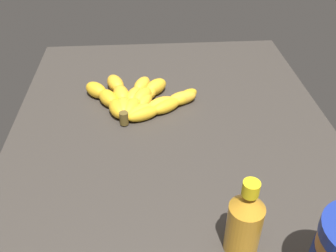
% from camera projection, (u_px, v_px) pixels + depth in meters
% --- Properties ---
extents(ground_plane, '(0.93, 0.72, 0.05)m').
position_uv_depth(ground_plane, '(173.00, 141.00, 0.84)').
color(ground_plane, '#38332D').
extents(banana_bunch, '(0.20, 0.30, 0.04)m').
position_uv_depth(banana_bunch, '(137.00, 99.00, 0.90)').
color(banana_bunch, gold).
rests_on(banana_bunch, ground_plane).
extents(honey_bottle, '(0.05, 0.05, 0.14)m').
position_uv_depth(honey_bottle, '(245.00, 221.00, 0.55)').
color(honey_bottle, orange).
rests_on(honey_bottle, ground_plane).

